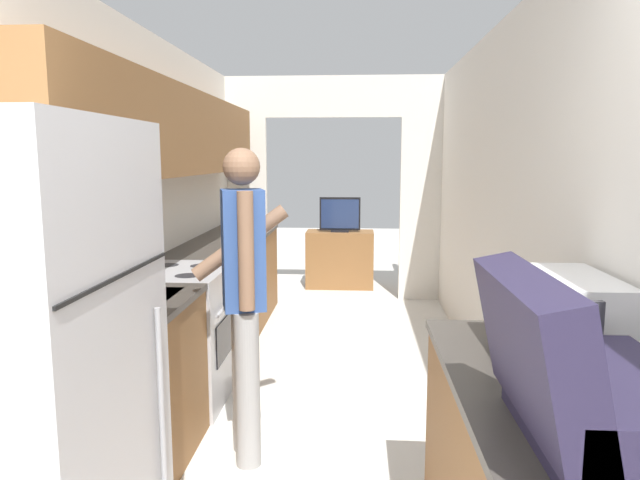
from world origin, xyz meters
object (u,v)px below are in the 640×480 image
(range_oven, at_px, (179,335))
(television, at_px, (340,215))
(suitcase, at_px, (582,389))
(microwave, at_px, (556,318))
(tv_cabinet, at_px, (340,259))
(refrigerator, at_px, (14,389))
(person, at_px, (244,296))

(range_oven, distance_m, television, 3.56)
(television, bearing_deg, range_oven, -105.78)
(suitcase, distance_m, television, 5.64)
(microwave, bearing_deg, suitcase, -103.67)
(microwave, xyz_separation_m, tv_cabinet, (-0.94, 4.96, -0.69))
(range_oven, xyz_separation_m, microwave, (1.89, -1.52, 0.59))
(refrigerator, relative_size, tv_cabinet, 2.09)
(person, distance_m, tv_cabinet, 4.19)
(suitcase, distance_m, microwave, 0.68)
(television, bearing_deg, refrigerator, -99.61)
(refrigerator, distance_m, tv_cabinet, 5.42)
(suitcase, xyz_separation_m, tv_cabinet, (-0.77, 5.63, -0.70))
(refrigerator, bearing_deg, tv_cabinet, 80.47)
(person, bearing_deg, microwave, -139.26)
(microwave, relative_size, television, 1.02)
(suitcase, height_order, tv_cabinet, suitcase)
(person, distance_m, suitcase, 1.89)
(suitcase, bearing_deg, person, 127.65)
(refrigerator, bearing_deg, person, 66.29)
(person, relative_size, television, 3.32)
(refrigerator, relative_size, suitcase, 2.70)
(microwave, bearing_deg, tv_cabinet, 100.67)
(range_oven, height_order, tv_cabinet, range_oven)
(person, relative_size, microwave, 3.27)
(suitcase, bearing_deg, television, 97.89)
(range_oven, xyz_separation_m, person, (0.59, -0.70, 0.44))
(refrigerator, distance_m, range_oven, 1.93)
(tv_cabinet, bearing_deg, range_oven, -105.59)
(refrigerator, distance_m, television, 5.36)
(tv_cabinet, bearing_deg, suitcase, -82.17)
(range_oven, bearing_deg, tv_cabinet, 74.41)
(microwave, relative_size, tv_cabinet, 0.61)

